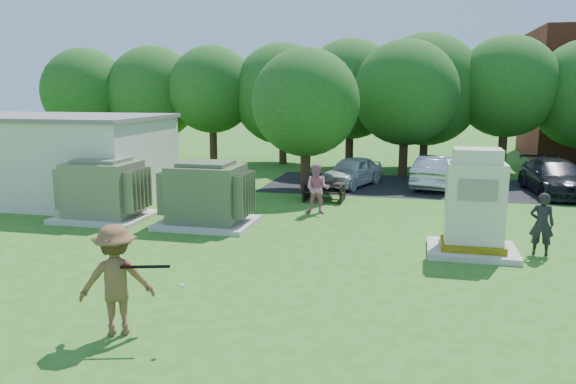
% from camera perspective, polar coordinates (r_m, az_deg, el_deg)
% --- Properties ---
extents(ground, '(120.00, 120.00, 0.00)m').
position_cam_1_polar(ground, '(13.45, -3.97, -8.50)').
color(ground, '#2D6619').
rests_on(ground, ground).
extents(service_building, '(10.00, 5.00, 3.20)m').
position_cam_1_polar(service_building, '(24.36, -24.31, 3.04)').
color(service_building, beige).
rests_on(service_building, ground).
extents(service_building_roof, '(10.20, 5.20, 0.15)m').
position_cam_1_polar(service_building_roof, '(24.22, -24.61, 6.96)').
color(service_building_roof, slate).
rests_on(service_building_roof, service_building).
extents(parking_strip, '(20.00, 6.00, 0.01)m').
position_cam_1_polar(parking_strip, '(26.19, 20.10, 0.26)').
color(parking_strip, '#232326').
rests_on(parking_strip, ground).
extents(transformer_left, '(3.00, 2.40, 2.07)m').
position_cam_1_polar(transformer_left, '(19.86, -18.22, 0.11)').
color(transformer_left, beige).
rests_on(transformer_left, ground).
extents(transformer_right, '(3.00, 2.40, 2.07)m').
position_cam_1_polar(transformer_right, '(18.22, -8.24, -0.37)').
color(transformer_right, beige).
rests_on(transformer_right, ground).
extents(generator_cabinet, '(2.32, 1.90, 2.83)m').
position_cam_1_polar(generator_cabinet, '(15.68, 18.40, -1.58)').
color(generator_cabinet, beige).
rests_on(generator_cabinet, ground).
extents(picnic_table, '(1.68, 1.26, 0.72)m').
position_cam_1_polar(picnic_table, '(22.14, 3.70, 0.27)').
color(picnic_table, black).
rests_on(picnic_table, ground).
extents(batter, '(1.50, 1.24, 2.02)m').
position_cam_1_polar(batter, '(10.57, -17.05, -8.53)').
color(batter, brown).
rests_on(batter, ground).
extents(person_by_generator, '(0.67, 0.49, 1.69)m').
position_cam_1_polar(person_by_generator, '(16.29, 24.37, -2.97)').
color(person_by_generator, black).
rests_on(person_by_generator, ground).
extents(person_at_picnic, '(0.88, 0.69, 1.79)m').
position_cam_1_polar(person_at_picnic, '(19.72, 3.01, 0.33)').
color(person_at_picnic, '#D26F93').
rests_on(person_at_picnic, ground).
extents(car_white, '(2.83, 4.21, 1.33)m').
position_cam_1_polar(car_white, '(25.55, 6.51, 2.10)').
color(car_white, silver).
rests_on(car_white, ground).
extents(car_silver_a, '(2.50, 4.63, 1.45)m').
position_cam_1_polar(car_silver_a, '(25.84, 15.04, 2.03)').
color(car_silver_a, '#B2B3B8').
rests_on(car_silver_a, ground).
extents(car_dark, '(2.49, 5.10, 1.43)m').
position_cam_1_polar(car_dark, '(25.91, 25.49, 1.36)').
color(car_dark, black).
rests_on(car_dark, ground).
extents(batting_equipment, '(1.25, 0.29, 0.36)m').
position_cam_1_polar(batting_equipment, '(10.11, -14.16, -7.66)').
color(batting_equipment, black).
rests_on(batting_equipment, ground).
extents(tree_row, '(41.30, 13.30, 7.30)m').
position_cam_1_polar(tree_row, '(30.70, 9.60, 9.96)').
color(tree_row, '#47301E').
rests_on(tree_row, ground).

